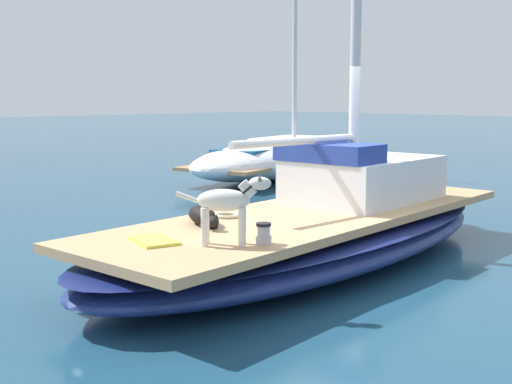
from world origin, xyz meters
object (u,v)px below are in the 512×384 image
object	(u,v)px
dog_white	(228,203)
sailboat_main	(313,237)
dog_black	(203,216)
deck_winch	(264,234)
coiled_rope	(227,215)
moored_boat_port_side	(280,157)
deck_towel	(154,241)

from	to	relation	value
dog_white	sailboat_main	bearing A→B (deg)	109.07
dog_black	deck_winch	xyz separation A→B (m)	(1.15, -0.16, -0.01)
coiled_rope	moored_boat_port_side	bearing A→B (deg)	130.77
dog_white	deck_towel	xyz separation A→B (m)	(-0.62, -0.46, -0.41)
dog_white	coiled_rope	bearing A→B (deg)	139.69
dog_black	deck_winch	size ratio (longest dim) A/B	4.37
sailboat_main	deck_towel	world-z (taller)	deck_towel
sailboat_main	coiled_rope	world-z (taller)	coiled_rope
coiled_rope	dog_black	bearing A→B (deg)	-68.84
deck_winch	coiled_rope	world-z (taller)	deck_winch
dog_black	coiled_rope	xyz separation A→B (m)	(-0.21, 0.54, -0.08)
dog_black	coiled_rope	distance (m)	0.58
dog_black	moored_boat_port_side	bearing A→B (deg)	129.67
deck_winch	deck_towel	xyz separation A→B (m)	(-0.81, -0.75, -0.08)
deck_towel	deck_winch	bearing A→B (deg)	42.63
dog_black	deck_towel	size ratio (longest dim) A/B	1.64
deck_winch	moored_boat_port_side	distance (m)	10.89
sailboat_main	coiled_rope	xyz separation A→B (m)	(-0.46, -1.05, 0.35)
moored_boat_port_side	coiled_rope	bearing A→B (deg)	-49.23
dog_white	deck_winch	size ratio (longest dim) A/B	3.45
dog_black	moored_boat_port_side	size ratio (longest dim) A/B	0.12
sailboat_main	dog_white	xyz separation A→B (m)	(0.70, -2.03, 0.75)
sailboat_main	dog_white	world-z (taller)	dog_white
dog_black	dog_white	xyz separation A→B (m)	(0.96, -0.45, 0.32)
dog_black	coiled_rope	bearing A→B (deg)	111.16
sailboat_main	moored_boat_port_side	distance (m)	9.03
dog_white	moored_boat_port_side	world-z (taller)	moored_boat_port_side
deck_winch	coiled_rope	bearing A→B (deg)	152.90
sailboat_main	dog_black	distance (m)	1.66
deck_winch	moored_boat_port_side	xyz separation A→B (m)	(-7.54, 7.86, -0.24)
deck_winch	deck_towel	world-z (taller)	deck_winch
sailboat_main	moored_boat_port_side	bearing A→B (deg)	137.33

